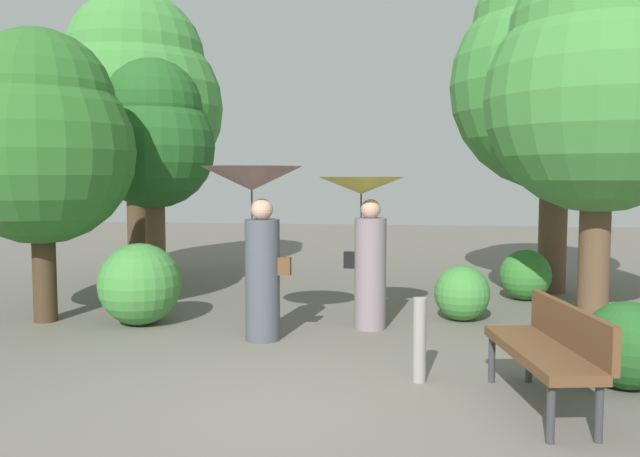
{
  "coord_description": "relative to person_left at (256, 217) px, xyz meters",
  "views": [
    {
      "loc": [
        1.13,
        -4.97,
        1.85
      ],
      "look_at": [
        0.0,
        2.58,
        1.24
      ],
      "focal_mm": 36.33,
      "sensor_mm": 36.0,
      "label": 1
    }
  ],
  "objects": [
    {
      "name": "tree_near_left",
      "position": [
        -3.24,
        4.1,
        1.95
      ],
      "size": [
        3.09,
        3.09,
        5.15
      ],
      "color": "#4C3823",
      "rests_on": "ground"
    },
    {
      "name": "tree_far_back",
      "position": [
        -2.9,
        0.51,
        0.96
      ],
      "size": [
        2.35,
        2.35,
        3.69
      ],
      "color": "#42301E",
      "rests_on": "ground"
    },
    {
      "name": "path_marker_post",
      "position": [
        1.82,
        -1.27,
        -1.01
      ],
      "size": [
        0.12,
        0.12,
        0.77
      ],
      "primitive_type": "cylinder",
      "color": "gray",
      "rests_on": "ground"
    },
    {
      "name": "ground_plane",
      "position": [
        0.65,
        -2.09,
        -1.4
      ],
      "size": [
        40.0,
        40.0,
        0.0
      ],
      "primitive_type": "plane",
      "color": "#6B665B"
    },
    {
      "name": "park_bench",
      "position": [
        2.84,
        -1.8,
        -0.89
      ],
      "size": [
        0.76,
        1.57,
        0.83
      ],
      "rotation": [
        0.0,
        0.0,
        -1.38
      ],
      "color": "#38383D",
      "rests_on": "ground"
    },
    {
      "name": "bush_far_side",
      "position": [
        -1.63,
        0.51,
        -0.89
      ],
      "size": [
        1.02,
        1.02,
        1.02
      ],
      "primitive_type": "sphere",
      "color": "#428C3D",
      "rests_on": "ground"
    },
    {
      "name": "person_left",
      "position": [
        0.0,
        0.0,
        0.0
      ],
      "size": [
        1.14,
        1.14,
        1.96
      ],
      "rotation": [
        0.0,
        0.0,
        1.54
      ],
      "color": "#474C56",
      "rests_on": "ground"
    },
    {
      "name": "person_right",
      "position": [
        1.17,
        0.73,
        -0.16
      ],
      "size": [
        1.03,
        1.03,
        1.85
      ],
      "rotation": [
        0.0,
        0.0,
        1.54
      ],
      "color": "gray",
      "rests_on": "ground"
    },
    {
      "name": "tree_mid_left",
      "position": [
        -2.28,
        2.58,
        1.09
      ],
      "size": [
        1.89,
        1.89,
        3.67
      ],
      "color": "brown",
      "rests_on": "ground"
    },
    {
      "name": "tree_near_right",
      "position": [
        3.93,
        3.66,
        2.15
      ],
      "size": [
        3.31,
        3.31,
        5.47
      ],
      "color": "brown",
      "rests_on": "ground"
    },
    {
      "name": "bush_behind_bench",
      "position": [
        2.37,
        1.35,
        -1.04
      ],
      "size": [
        0.71,
        0.71,
        0.71
      ],
      "primitive_type": "sphere",
      "color": "#428C3D",
      "rests_on": "ground"
    },
    {
      "name": "tree_mid_right",
      "position": [
        3.98,
        1.36,
        1.63
      ],
      "size": [
        2.78,
        2.78,
        4.65
      ],
      "color": "brown",
      "rests_on": "ground"
    },
    {
      "name": "bush_path_left",
      "position": [
        3.61,
        -1.18,
        -1.01
      ],
      "size": [
        0.77,
        0.77,
        0.77
      ],
      "primitive_type": "sphere",
      "color": "#235B23",
      "rests_on": "ground"
    },
    {
      "name": "bush_path_right",
      "position": [
        3.41,
        2.92,
        -1.02
      ],
      "size": [
        0.76,
        0.76,
        0.76
      ],
      "primitive_type": "sphere",
      "color": "#387F33",
      "rests_on": "ground"
    }
  ]
}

